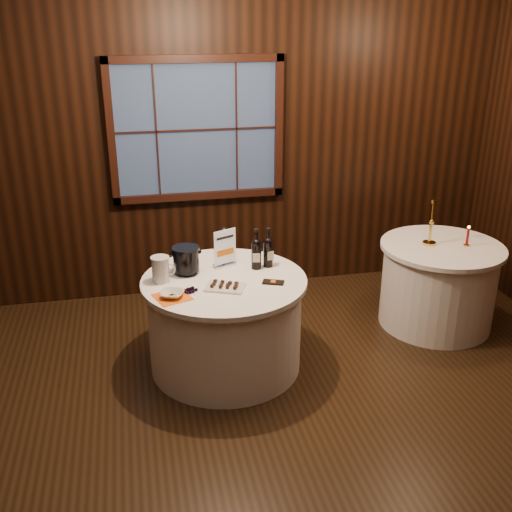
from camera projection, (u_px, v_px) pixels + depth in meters
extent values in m
plane|color=black|center=(251.00, 445.00, 3.99)|extent=(6.00, 6.00, 0.00)
cube|color=black|center=(197.00, 145.00, 5.68)|extent=(6.00, 0.02, 3.00)
cube|color=#33466A|center=(197.00, 130.00, 5.60)|extent=(1.50, 0.01, 1.20)
cylinder|color=white|center=(225.00, 325.00, 4.76)|extent=(1.20, 1.20, 0.73)
cylinder|color=white|center=(224.00, 281.00, 4.61)|extent=(1.28, 1.28, 0.04)
cylinder|color=white|center=(438.00, 287.00, 5.42)|extent=(1.00, 1.00, 0.73)
cylinder|color=white|center=(443.00, 247.00, 5.27)|extent=(1.08, 1.08, 0.04)
cube|color=silver|center=(225.00, 265.00, 4.84)|extent=(0.19, 0.15, 0.02)
cube|color=silver|center=(224.00, 246.00, 4.77)|extent=(0.03, 0.02, 0.31)
cube|color=silver|center=(224.00, 247.00, 4.76)|extent=(0.19, 0.09, 0.28)
cylinder|color=black|center=(256.00, 256.00, 4.75)|extent=(0.08, 0.08, 0.21)
sphere|color=black|center=(256.00, 243.00, 4.71)|extent=(0.08, 0.08, 0.08)
cylinder|color=black|center=(256.00, 236.00, 4.69)|extent=(0.03, 0.03, 0.10)
cylinder|color=black|center=(256.00, 231.00, 4.67)|extent=(0.03, 0.03, 0.02)
cube|color=beige|center=(257.00, 258.00, 4.71)|extent=(0.06, 0.01, 0.07)
cylinder|color=black|center=(268.00, 254.00, 4.79)|extent=(0.08, 0.08, 0.21)
sphere|color=black|center=(268.00, 242.00, 4.75)|extent=(0.08, 0.08, 0.08)
cylinder|color=black|center=(268.00, 235.00, 4.73)|extent=(0.03, 0.03, 0.09)
cylinder|color=black|center=(268.00, 230.00, 4.71)|extent=(0.03, 0.03, 0.02)
cube|color=beige|center=(269.00, 256.00, 4.75)|extent=(0.05, 0.02, 0.07)
cylinder|color=black|center=(187.00, 272.00, 4.69)|extent=(0.16, 0.16, 0.03)
cylinder|color=black|center=(186.00, 260.00, 4.66)|extent=(0.20, 0.20, 0.17)
cylinder|color=black|center=(186.00, 248.00, 4.62)|extent=(0.22, 0.22, 0.02)
cube|color=silver|center=(225.00, 287.00, 4.44)|extent=(0.34, 0.29, 0.02)
cube|color=black|center=(273.00, 282.00, 4.53)|extent=(0.18, 0.13, 0.01)
cylinder|color=#342913|center=(182.00, 291.00, 4.35)|extent=(0.07, 0.03, 0.03)
cylinder|color=silver|center=(161.00, 270.00, 4.52)|extent=(0.13, 0.13, 0.19)
cylinder|color=silver|center=(160.00, 258.00, 4.48)|extent=(0.14, 0.14, 0.01)
torus|color=silver|center=(169.00, 268.00, 4.53)|extent=(0.10, 0.04, 0.10)
cube|color=orange|center=(172.00, 297.00, 4.30)|extent=(0.30, 0.30, 0.00)
imported|color=silver|center=(172.00, 294.00, 4.30)|extent=(0.21, 0.21, 0.04)
cylinder|color=gold|center=(429.00, 243.00, 5.28)|extent=(0.12, 0.12, 0.02)
cylinder|color=gold|center=(432.00, 223.00, 5.21)|extent=(0.03, 0.03, 0.36)
cylinder|color=gold|center=(434.00, 201.00, 5.13)|extent=(0.06, 0.06, 0.03)
cylinder|color=gold|center=(466.00, 245.00, 5.24)|extent=(0.05, 0.05, 0.01)
cylinder|color=#9C0C0F|center=(468.00, 237.00, 5.21)|extent=(0.02, 0.02, 0.15)
sphere|color=#FFB23F|center=(469.00, 227.00, 5.18)|extent=(0.02, 0.02, 0.02)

